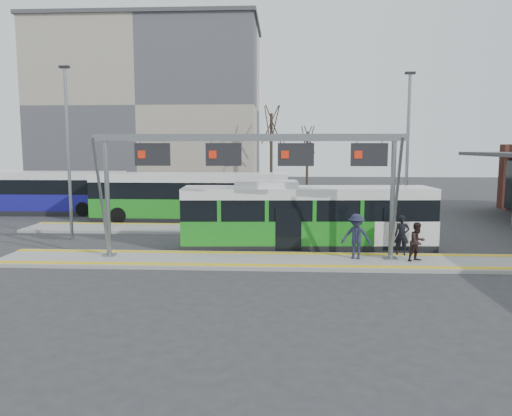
{
  "coord_description": "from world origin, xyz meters",
  "views": [
    {
      "loc": [
        0.98,
        -20.45,
        4.84
      ],
      "look_at": [
        -0.3,
        3.0,
        1.93
      ],
      "focal_mm": 35.0,
      "sensor_mm": 36.0,
      "label": 1
    }
  ],
  "objects": [
    {
      "name": "tactile_second",
      "position": [
        -4.0,
        9.15,
        0.16
      ],
      "size": [
        20.0,
        0.35,
        0.02
      ],
      "color": "yellow",
      "rests_on": "platform_second"
    },
    {
      "name": "passenger_c",
      "position": [
        4.05,
        0.26,
        1.1
      ],
      "size": [
        1.38,
        1.03,
        1.9
      ],
      "primitive_type": "imported",
      "rotation": [
        0.0,
        0.0,
        -0.29
      ],
      "color": "#1F2239",
      "rests_on": "platform_main"
    },
    {
      "name": "passenger_a",
      "position": [
        6.13,
        1.1,
        1.02
      ],
      "size": [
        0.68,
        0.5,
        1.73
      ],
      "primitive_type": "imported",
      "rotation": [
        0.0,
        0.0,
        -0.13
      ],
      "color": "black",
      "rests_on": "platform_main"
    },
    {
      "name": "lamp_east",
      "position": [
        7.37,
        5.75,
        4.53
      ],
      "size": [
        0.5,
        0.25,
        8.58
      ],
      "color": "slate",
      "rests_on": "ground"
    },
    {
      "name": "apartment_block",
      "position": [
        -14.0,
        36.0,
        9.21
      ],
      "size": [
        24.5,
        12.5,
        18.4
      ],
      "color": "#A09685",
      "rests_on": "ground"
    },
    {
      "name": "ground",
      "position": [
        0.0,
        0.0,
        0.0
      ],
      "size": [
        120.0,
        120.0,
        0.0
      ],
      "primitive_type": "plane",
      "color": "#2D2D30",
      "rests_on": "ground"
    },
    {
      "name": "gantry",
      "position": [
        -0.35,
        0.25,
        4.3
      ],
      "size": [
        13.0,
        1.68,
        5.2
      ],
      "color": "slate",
      "rests_on": "platform_main"
    },
    {
      "name": "bg_bus_blue",
      "position": [
        -16.37,
        14.22,
        1.5
      ],
      "size": [
        11.72,
        2.76,
        3.05
      ],
      "rotation": [
        0.0,
        0.0,
        0.01
      ],
      "color": "black",
      "rests_on": "ground"
    },
    {
      "name": "passenger_b",
      "position": [
        6.5,
        -0.02,
        0.95
      ],
      "size": [
        0.98,
        0.93,
        1.6
      ],
      "primitive_type": "imported",
      "rotation": [
        0.0,
        0.0,
        0.56
      ],
      "color": "black",
      "rests_on": "platform_main"
    },
    {
      "name": "hero_bus",
      "position": [
        2.1,
        3.06,
        1.48
      ],
      "size": [
        11.84,
        3.19,
        3.22
      ],
      "rotation": [
        0.0,
        0.0,
        0.06
      ],
      "color": "black",
      "rests_on": "ground"
    },
    {
      "name": "tactile_main",
      "position": [
        0.0,
        0.0,
        0.16
      ],
      "size": [
        22.0,
        2.65,
        0.02
      ],
      "color": "yellow",
      "rests_on": "platform_main"
    },
    {
      "name": "bg_bus_green",
      "position": [
        -4.96,
        11.23,
        1.55
      ],
      "size": [
        12.55,
        2.82,
        3.13
      ],
      "rotation": [
        0.0,
        0.0,
        -0.01
      ],
      "color": "black",
      "rests_on": "ground"
    },
    {
      "name": "tree_far",
      "position": [
        -25.94,
        32.58,
        5.87
      ],
      "size": [
        1.4,
        1.4,
        7.74
      ],
      "color": "#382B21",
      "rests_on": "ground"
    },
    {
      "name": "tree_mid",
      "position": [
        3.61,
        34.59,
        5.53
      ],
      "size": [
        1.4,
        1.4,
        7.29
      ],
      "color": "#382B21",
      "rests_on": "ground"
    },
    {
      "name": "tree_left",
      "position": [
        -0.16,
        27.43,
        6.82
      ],
      "size": [
        1.4,
        1.4,
        9.0
      ],
      "color": "#382B21",
      "rests_on": "ground"
    },
    {
      "name": "lamp_west",
      "position": [
        -9.96,
        4.52,
        4.66
      ],
      "size": [
        0.5,
        0.25,
        8.84
      ],
      "color": "slate",
      "rests_on": "ground"
    },
    {
      "name": "platform_main",
      "position": [
        0.0,
        0.0,
        0.07
      ],
      "size": [
        22.0,
        3.0,
        0.15
      ],
      "primitive_type": "cube",
      "color": "gray",
      "rests_on": "ground"
    },
    {
      "name": "platform_second",
      "position": [
        -4.0,
        8.0,
        0.07
      ],
      "size": [
        20.0,
        3.0,
        0.15
      ],
      "primitive_type": "cube",
      "color": "gray",
      "rests_on": "ground"
    }
  ]
}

